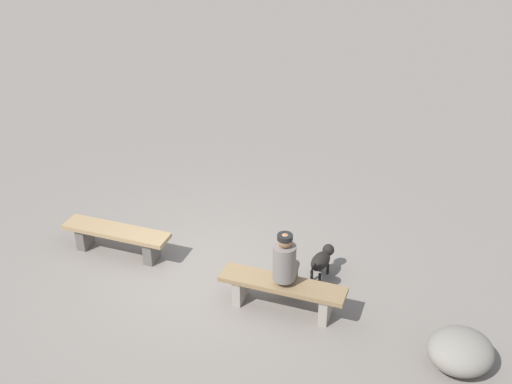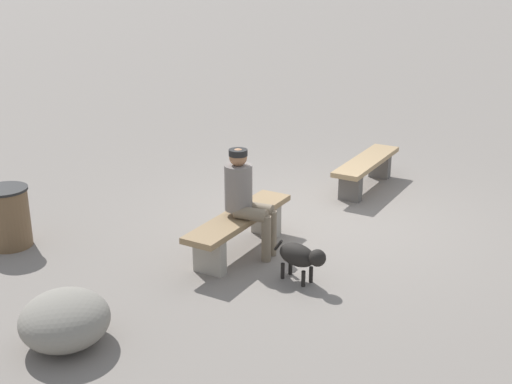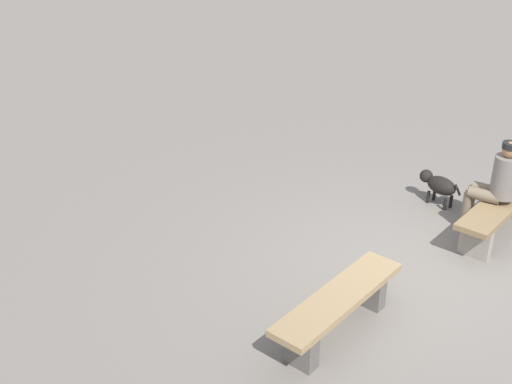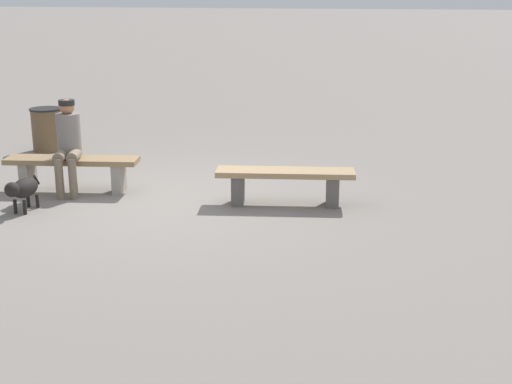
{
  "view_description": "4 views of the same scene",
  "coord_description": "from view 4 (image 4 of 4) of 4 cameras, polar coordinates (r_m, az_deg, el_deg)",
  "views": [
    {
      "loc": [
        4.98,
        -6.62,
        6.07
      ],
      "look_at": [
        -0.02,
        1.65,
        0.66
      ],
      "focal_mm": 45.81,
      "sensor_mm": 36.0,
      "label": 1
    },
    {
      "loc": [
        6.71,
        4.82,
        3.31
      ],
      "look_at": [
        0.81,
        -0.43,
        0.5
      ],
      "focal_mm": 46.23,
      "sensor_mm": 36.0,
      "label": 2
    },
    {
      "loc": [
        -5.29,
        -3.76,
        4.13
      ],
      "look_at": [
        -1.02,
        1.69,
        0.69
      ],
      "focal_mm": 44.5,
      "sensor_mm": 36.0,
      "label": 3
    },
    {
      "loc": [
        -3.39,
        8.27,
        2.67
      ],
      "look_at": [
        -1.55,
        1.42,
        0.63
      ],
      "focal_mm": 49.07,
      "sensor_mm": 36.0,
      "label": 4
    }
  ],
  "objects": [
    {
      "name": "bench_right",
      "position": [
        9.95,
        -14.72,
        1.96
      ],
      "size": [
        1.86,
        0.76,
        0.48
      ],
      "rotation": [
        0.0,
        0.0,
        0.2
      ],
      "color": "gray",
      "rests_on": "ground"
    },
    {
      "name": "bench_left",
      "position": [
        9.03,
        2.39,
        0.98
      ],
      "size": [
        1.82,
        0.75,
        0.46
      ],
      "rotation": [
        0.0,
        0.0,
        0.2
      ],
      "color": "#605B56",
      "rests_on": "ground"
    },
    {
      "name": "dog",
      "position": [
        9.2,
        -18.48,
        0.26
      ],
      "size": [
        0.25,
        0.68,
        0.44
      ],
      "rotation": [
        0.0,
        0.0,
        1.57
      ],
      "color": "black",
      "rests_on": "ground"
    },
    {
      "name": "ground",
      "position": [
        9.34,
        -6.94,
        -0.91
      ],
      "size": [
        210.0,
        210.0,
        0.06
      ],
      "primitive_type": "cube",
      "color": "gray"
    },
    {
      "name": "seated_person",
      "position": [
        9.79,
        -15.08,
        4.13
      ],
      "size": [
        0.44,
        0.61,
        1.28
      ],
      "rotation": [
        0.0,
        0.0,
        0.33
      ],
      "color": "slate",
      "rests_on": "ground"
    },
    {
      "name": "trash_bin",
      "position": [
        12.66,
        -16.66,
        4.91
      ],
      "size": [
        0.54,
        0.54,
        0.74
      ],
      "color": "brown",
      "rests_on": "ground"
    }
  ]
}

